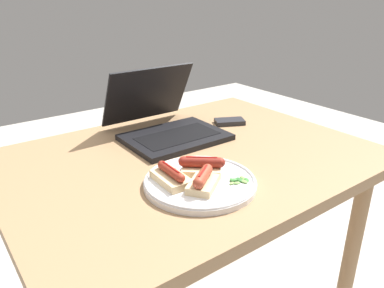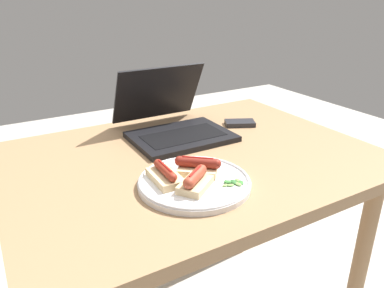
# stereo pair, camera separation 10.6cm
# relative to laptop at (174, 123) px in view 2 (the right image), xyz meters

# --- Properties ---
(desk) EXTENTS (1.10, 0.82, 0.76)m
(desk) POSITION_rel_laptop_xyz_m (-0.03, -0.18, -0.13)
(desk) COLOR #93704C
(desk) RESTS_ON ground_plane
(laptop) EXTENTS (0.32, 0.35, 0.22)m
(laptop) POSITION_rel_laptop_xyz_m (0.00, 0.00, 0.00)
(laptop) COLOR black
(laptop) RESTS_ON desk
(plate) EXTENTS (0.29, 0.29, 0.02)m
(plate) POSITION_rel_laptop_xyz_m (-0.13, -0.35, -0.03)
(plate) COLOR silver
(plate) RESTS_ON desk
(sausage_toast_left) EXTENTS (0.11, 0.11, 0.05)m
(sausage_toast_left) POSITION_rel_laptop_xyz_m (-0.15, -0.38, -0.01)
(sausage_toast_left) COLOR #D6B784
(sausage_toast_left) RESTS_ON plate
(sausage_toast_middle) EXTENTS (0.07, 0.12, 0.04)m
(sausage_toast_middle) POSITION_rel_laptop_xyz_m (-0.19, -0.31, -0.01)
(sausage_toast_middle) COLOR #D6B784
(sausage_toast_middle) RESTS_ON plate
(sausage_toast_right) EXTENTS (0.12, 0.12, 0.05)m
(sausage_toast_right) POSITION_rel_laptop_xyz_m (-0.10, -0.32, -0.01)
(sausage_toast_right) COLOR #D6B784
(sausage_toast_right) RESTS_ON plate
(salad_pile) EXTENTS (0.06, 0.05, 0.01)m
(salad_pile) POSITION_rel_laptop_xyz_m (-0.05, -0.41, -0.02)
(salad_pile) COLOR #2D662D
(salad_pile) RESTS_ON plate
(external_drive) EXTENTS (0.12, 0.10, 0.02)m
(external_drive) POSITION_rel_laptop_xyz_m (0.26, -0.04, -0.03)
(external_drive) COLOR #232328
(external_drive) RESTS_ON desk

